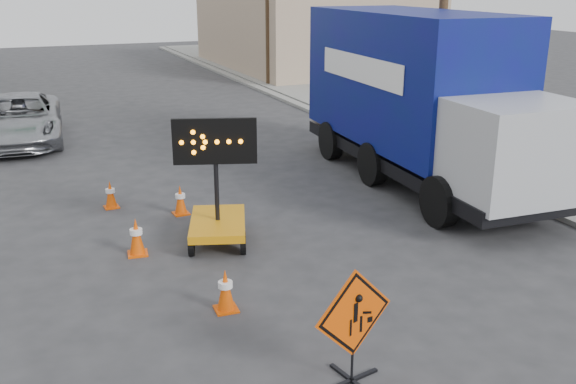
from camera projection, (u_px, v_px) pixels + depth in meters
curb_right at (337, 121)px, 24.00m from camera, size 0.40×60.00×0.12m
sidewalk_right at (389, 116)px, 24.85m from camera, size 4.00×60.00×0.15m
building_right_far at (309, 28)px, 38.55m from camera, size 10.00×14.00×4.60m
construction_sign at (354, 324)px, 8.24m from camera, size 1.21×0.87×1.63m
arrow_board at (218, 215)px, 12.86m from camera, size 1.60×2.05×2.57m
pickup_truck at (19, 119)px, 20.80m from camera, size 2.93×5.73×1.55m
box_truck at (420, 107)px, 16.48m from camera, size 3.31×9.24×4.32m
cone_a at (226, 290)px, 10.24m from camera, size 0.38×0.38×0.72m
cone_b at (136, 236)px, 12.34m from camera, size 0.42×0.42×0.75m
cone_c at (180, 200)px, 14.50m from camera, size 0.37×0.37×0.68m
cone_d at (110, 194)px, 14.92m from camera, size 0.36×0.36×0.65m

